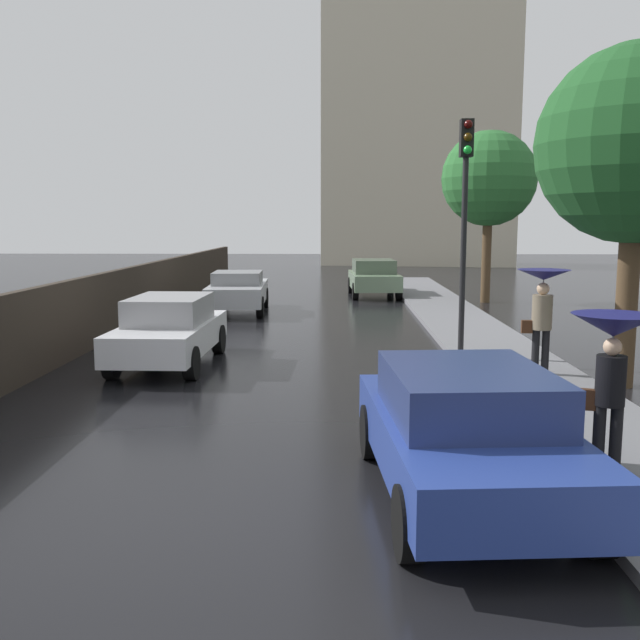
% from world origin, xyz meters
% --- Properties ---
extents(ground, '(120.00, 120.00, 0.00)m').
position_xyz_m(ground, '(0.00, 0.00, 0.00)').
color(ground, black).
extents(car_white_near_kerb, '(1.80, 4.19, 1.44)m').
position_xyz_m(car_white_near_kerb, '(-1.96, 8.08, 0.75)').
color(car_white_near_kerb, silver).
rests_on(car_white_near_kerb, ground).
extents(car_silver_mid_road, '(2.02, 4.40, 1.35)m').
position_xyz_m(car_silver_mid_road, '(-1.78, 16.77, 0.72)').
color(car_silver_mid_road, '#B2B5BA').
rests_on(car_silver_mid_road, ground).
extents(car_green_far_ahead, '(2.05, 4.08, 1.47)m').
position_xyz_m(car_green_far_ahead, '(2.97, 21.95, 0.78)').
color(car_green_far_ahead, slate).
rests_on(car_green_far_ahead, ground).
extents(car_blue_behind_camera, '(2.16, 4.24, 1.44)m').
position_xyz_m(car_blue_behind_camera, '(2.91, 1.06, 0.76)').
color(car_blue_behind_camera, navy).
rests_on(car_blue_behind_camera, ground).
extents(pedestrian_with_umbrella_near, '(0.96, 0.96, 1.96)m').
position_xyz_m(pedestrian_with_umbrella_near, '(5.33, 6.77, 1.63)').
color(pedestrian_with_umbrella_near, black).
rests_on(pedestrian_with_umbrella_near, sidewalk_strip).
extents(pedestrian_with_umbrella_far, '(0.94, 0.94, 1.80)m').
position_xyz_m(pedestrian_with_umbrella_far, '(4.64, 1.65, 1.55)').
color(pedestrian_with_umbrella_far, black).
rests_on(pedestrian_with_umbrella_far, sidewalk_strip).
extents(traffic_light, '(0.26, 0.39, 4.89)m').
position_xyz_m(traffic_light, '(4.14, 8.44, 3.49)').
color(traffic_light, black).
rests_on(traffic_light, sidewalk_strip).
extents(street_tree_mid, '(3.46, 3.46, 6.27)m').
position_xyz_m(street_tree_mid, '(7.02, 19.89, 4.52)').
color(street_tree_mid, '#4C3823').
rests_on(street_tree_mid, ground).
extents(street_tree_far, '(3.44, 3.44, 6.02)m').
position_xyz_m(street_tree_far, '(6.71, 6.37, 4.27)').
color(street_tree_far, '#4C3823').
rests_on(street_tree_far, ground).
extents(distant_tower, '(13.82, 8.20, 33.54)m').
position_xyz_m(distant_tower, '(7.23, 44.09, 15.22)').
color(distant_tower, beige).
rests_on(distant_tower, ground).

